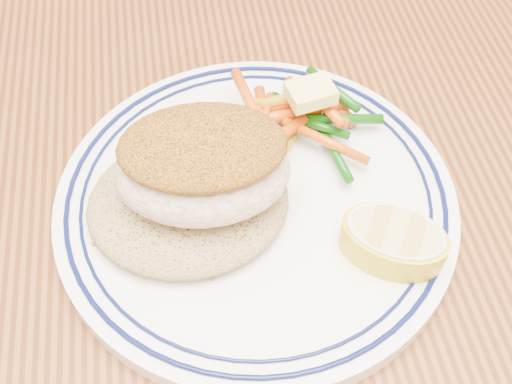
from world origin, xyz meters
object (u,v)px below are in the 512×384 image
object	(u,v)px
plate	(256,202)
lemon_wedge	(393,240)
dining_table	(280,335)
vegetable_pile	(294,115)
rice_pilaf	(188,199)
fish_fillet	(203,165)

from	to	relation	value
plate	lemon_wedge	xyz separation A→B (m)	(0.07, -0.05, 0.02)
dining_table	vegetable_pile	bearing A→B (deg)	76.37
lemon_wedge	rice_pilaf	bearing A→B (deg)	156.48
rice_pilaf	lemon_wedge	bearing A→B (deg)	-23.52
vegetable_pile	plate	bearing A→B (deg)	-122.80
lemon_wedge	plate	bearing A→B (deg)	143.25
dining_table	lemon_wedge	bearing A→B (deg)	-9.48
fish_fillet	dining_table	bearing A→B (deg)	-42.55
dining_table	lemon_wedge	world-z (taller)	lemon_wedge
dining_table	lemon_wedge	size ratio (longest dim) A/B	19.67
dining_table	vegetable_pile	xyz separation A→B (m)	(0.02, 0.09, 0.13)
dining_table	rice_pilaf	xyz separation A→B (m)	(-0.05, 0.04, 0.12)
lemon_wedge	dining_table	bearing A→B (deg)	170.52
rice_pilaf	fish_fillet	world-z (taller)	fish_fillet
rice_pilaf	lemon_wedge	distance (m)	0.12
dining_table	fish_fillet	world-z (taller)	fish_fillet
rice_pilaf	fish_fillet	bearing A→B (deg)	-3.74
dining_table	rice_pilaf	distance (m)	0.14
plate	lemon_wedge	distance (m)	0.09
lemon_wedge	vegetable_pile	bearing A→B (deg)	109.40
fish_fillet	vegetable_pile	world-z (taller)	fish_fillet
plate	fish_fillet	bearing A→B (deg)	-171.90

